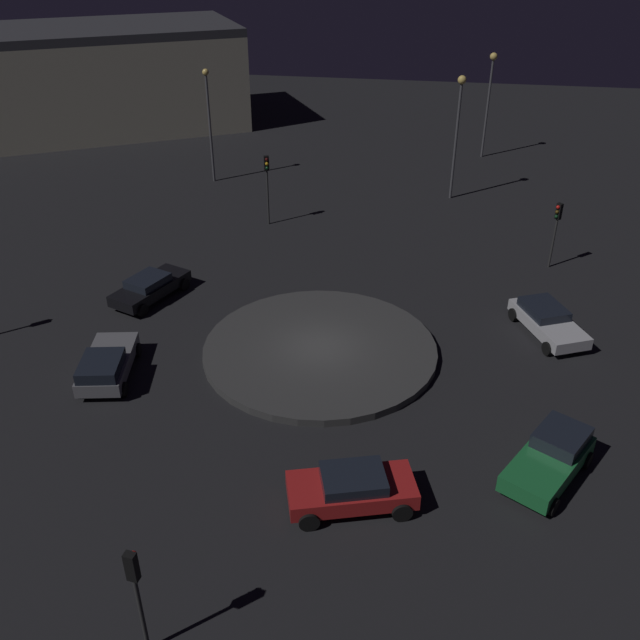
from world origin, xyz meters
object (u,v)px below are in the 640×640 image
object	(u,v)px
car_black	(150,287)
traffic_light_west	(267,177)
streetlamp_west	(458,118)
streetlamp_southwest	(209,114)
traffic_light_northwest	(557,222)
traffic_light_east	(136,582)
car_red	(352,488)
car_silver	(547,320)
streetlamp_west_near	(490,87)
car_green	(551,458)
store_building	(72,80)
car_grey	(106,364)

from	to	relation	value
car_black	traffic_light_west	distance (m)	11.51
streetlamp_west	streetlamp_southwest	distance (m)	17.33
traffic_light_northwest	traffic_light_east	bearing A→B (deg)	18.93
car_red	traffic_light_east	size ratio (longest dim) A/B	1.22
car_black	streetlamp_west	xyz separation A→B (m)	(-17.23, 15.20, 4.87)
car_silver	car_black	distance (m)	19.76
car_silver	streetlamp_west	distance (m)	18.55
car_red	traffic_light_northwest	world-z (taller)	traffic_light_northwest
car_black	car_silver	bearing A→B (deg)	-69.30
car_silver	traffic_light_west	world-z (taller)	traffic_light_west
streetlamp_west	streetlamp_west_near	xyz separation A→B (m)	(-9.88, 2.48, -0.06)
car_silver	traffic_light_west	xyz separation A→B (m)	(-10.68, -15.99, 2.46)
traffic_light_west	traffic_light_northwest	size ratio (longest dim) A/B	1.17
traffic_light_northwest	streetlamp_southwest	bearing A→B (deg)	-68.75
traffic_light_west	streetlamp_southwest	distance (m)	9.52
car_green	store_building	distance (m)	54.12
store_building	streetlamp_southwest	bearing A→B (deg)	114.93
car_green	traffic_light_northwest	bearing A→B (deg)	-155.89
car_green	traffic_light_west	xyz separation A→B (m)	(-20.53, -15.01, 2.39)
car_black	store_building	size ratio (longest dim) A/B	0.15
car_red	streetlamp_southwest	bearing A→B (deg)	-82.23
traffic_light_northwest	store_building	xyz separation A→B (m)	(-22.10, -39.06, 1.65)
car_green	car_black	distance (m)	21.24
store_building	car_green	bearing A→B (deg)	103.40
car_green	traffic_light_northwest	xyz separation A→B (m)	(-17.12, 1.95, 1.95)
car_silver	streetlamp_west	size ratio (longest dim) A/B	0.58
traffic_light_west	streetlamp_west_near	size ratio (longest dim) A/B	0.55
car_silver	store_building	xyz separation A→B (m)	(-29.37, -38.10, 3.67)
car_red	traffic_light_northwest	bearing A→B (deg)	-130.90
car_red	traffic_light_northwest	distance (m)	21.65
traffic_light_northwest	streetlamp_southwest	world-z (taller)	streetlamp_southwest
traffic_light_east	car_grey	bearing A→B (deg)	37.08
car_black	streetlamp_southwest	world-z (taller)	streetlamp_southwest
streetlamp_southwest	car_grey	bearing A→B (deg)	6.69
car_black	store_building	distance (m)	34.75
streetlamp_southwest	streetlamp_west	bearing A→B (deg)	87.81
car_silver	car_red	bearing A→B (deg)	-56.19
car_red	traffic_light_east	world-z (taller)	traffic_light_east
car_red	streetlamp_west	xyz separation A→B (m)	(-29.78, 3.16, 4.82)
car_red	traffic_light_west	distance (m)	24.70
traffic_light_northwest	streetlamp_west_near	bearing A→B (deg)	-124.94
car_grey	car_green	bearing A→B (deg)	-110.65
store_building	streetlamp_west_near	bearing A→B (deg)	146.52
car_red	streetlamp_west_near	bearing A→B (deg)	-115.25
car_green	streetlamp_west	xyz separation A→B (m)	(-27.17, -3.58, 4.80)
traffic_light_west	store_building	xyz separation A→B (m)	(-18.69, -22.11, 1.20)
car_black	traffic_light_east	size ratio (longest dim) A/B	1.25
car_black	traffic_light_northwest	xyz separation A→B (m)	(-7.19, 20.72, 2.02)
traffic_light_east	streetlamp_west	distance (m)	36.93
car_grey	streetlamp_southwest	bearing A→B (deg)	-4.77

